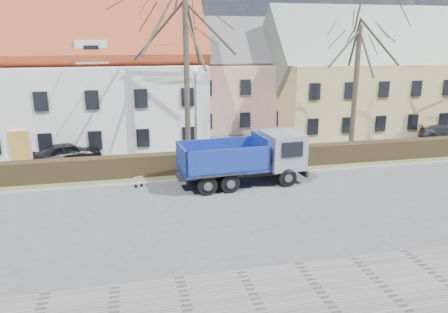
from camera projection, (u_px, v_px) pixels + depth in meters
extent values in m
plane|color=#4E4E51|center=(252.00, 206.00, 21.97)|extent=(120.00, 120.00, 0.00)
cube|color=gray|center=(327.00, 302.00, 13.97)|extent=(80.00, 5.00, 0.08)
cube|color=gray|center=(231.00, 177.00, 26.27)|extent=(80.00, 0.30, 0.12)
cube|color=#576036|center=(225.00, 170.00, 27.78)|extent=(80.00, 3.00, 0.10)
cube|color=black|center=(226.00, 161.00, 27.43)|extent=(60.00, 0.90, 1.30)
imported|color=black|center=(68.00, 153.00, 29.06)|extent=(4.66, 3.29, 1.47)
imported|color=#37373B|center=(444.00, 132.00, 36.18)|extent=(4.19, 2.94, 1.13)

